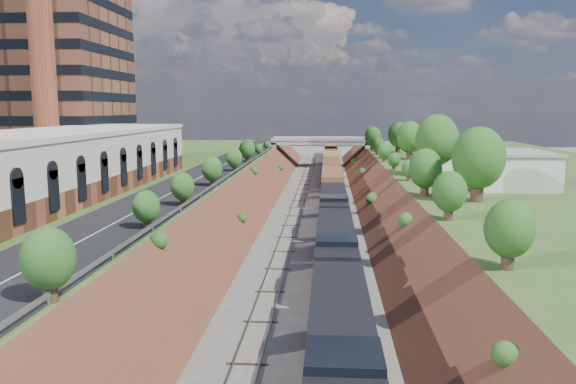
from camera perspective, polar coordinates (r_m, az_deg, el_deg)
name	(u,v)px	position (r m, az deg, el deg)	size (l,w,h in m)	color
platform_left	(85,192)	(85.79, -19.94, 0.01)	(44.00, 180.00, 5.00)	#425B25
platform_right	(557,197)	(84.36, 25.69, -0.46)	(44.00, 180.00, 5.00)	#425B25
embankment_left	(236,211)	(79.85, -5.26, -1.93)	(7.07, 180.00, 7.07)	brown
embankment_right	(393,213)	(79.34, 10.63, -2.11)	(7.07, 180.00, 7.07)	brown
rail_left_track	(296,211)	(78.92, 0.77, -1.95)	(1.58, 180.00, 0.18)	gray
rail_right_track	(333,212)	(78.80, 4.55, -2.00)	(1.58, 180.00, 0.18)	gray
road	(204,175)	(79.96, -8.49, 1.68)	(8.00, 180.00, 0.10)	black
guardrail	(233,172)	(78.92, -5.62, 2.01)	(0.10, 171.00, 0.70)	#99999E
commercial_building	(37,166)	(63.29, -24.11, 2.42)	(14.30, 62.30, 7.00)	brown
smokestack	(40,27)	(83.36, -23.84, 15.10)	(3.20, 3.20, 40.00)	brown
overpass	(320,147)	(139.83, 3.32, 4.57)	(24.50, 8.30, 7.40)	gray
white_building_near	(506,170)	(73.16, 21.28, 2.11)	(9.00, 12.00, 4.00)	silver
white_building_far	(460,156)	(94.21, 17.06, 3.49)	(8.00, 10.00, 3.60)	silver
tree_right_large	(479,159)	(59.67, 18.80, 3.23)	(5.25, 5.25, 7.61)	#473323
tree_left_crest	(131,215)	(40.57, -15.68, -2.23)	(2.45, 2.45, 3.55)	#473323
freight_train	(332,173)	(103.28, 4.47, 1.97)	(3.26, 165.30, 4.81)	black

